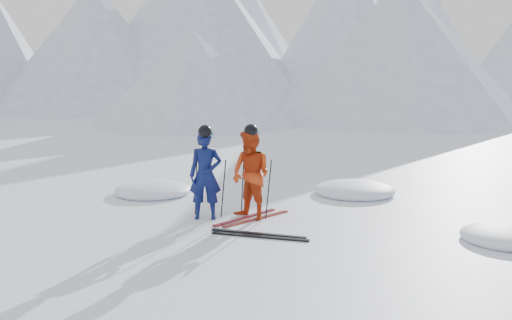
% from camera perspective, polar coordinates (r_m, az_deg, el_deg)
% --- Properties ---
extents(ground, '(160.00, 160.00, 0.00)m').
position_cam_1_polar(ground, '(9.56, 10.13, -7.69)').
color(ground, white).
rests_on(ground, ground).
extents(skier_blue, '(0.73, 0.63, 1.69)m').
position_cam_1_polar(skier_blue, '(10.32, -5.34, -1.59)').
color(skier_blue, '#0C154A').
rests_on(skier_blue, ground).
extents(skier_red, '(0.99, 0.87, 1.71)m').
position_cam_1_polar(skier_red, '(10.25, -0.54, -1.57)').
color(skier_red, '#BE360F').
rests_on(skier_red, ground).
extents(pole_blue_left, '(0.11, 0.08, 1.13)m').
position_cam_1_polar(pole_blue_left, '(10.65, -6.32, -2.83)').
color(pole_blue_left, black).
rests_on(pole_blue_left, ground).
extents(pole_blue_right, '(0.11, 0.07, 1.13)m').
position_cam_1_polar(pole_blue_right, '(10.46, -3.45, -2.99)').
color(pole_blue_right, black).
rests_on(pole_blue_right, ground).
extents(pole_red_left, '(0.12, 0.09, 1.14)m').
position_cam_1_polar(pole_red_left, '(10.65, -1.43, -2.75)').
color(pole_red_left, black).
rests_on(pole_red_left, ground).
extents(pole_red_right, '(0.12, 0.08, 1.14)m').
position_cam_1_polar(pole_red_right, '(10.31, 1.33, -3.11)').
color(pole_red_right, black).
rests_on(pole_red_right, ground).
extents(ski_worn_left, '(0.56, 1.66, 0.03)m').
position_cam_1_polar(ski_worn_left, '(10.47, -1.13, -6.05)').
color(ski_worn_left, black).
rests_on(ski_worn_left, ground).
extents(ski_worn_right, '(0.67, 1.63, 0.03)m').
position_cam_1_polar(ski_worn_right, '(10.38, 0.07, -6.19)').
color(ski_worn_right, black).
rests_on(ski_worn_right, ground).
extents(ski_loose_a, '(1.70, 0.27, 0.03)m').
position_cam_1_polar(ski_loose_a, '(9.38, 0.22, -7.76)').
color(ski_loose_a, black).
rests_on(ski_loose_a, ground).
extents(ski_loose_b, '(1.70, 0.33, 0.03)m').
position_cam_1_polar(ski_loose_b, '(9.21, 0.41, -8.07)').
color(ski_loose_b, black).
rests_on(ski_loose_b, ground).
extents(snow_lumps, '(9.83, 5.20, 0.41)m').
position_cam_1_polar(snow_lumps, '(11.48, 7.02, -4.91)').
color(snow_lumps, white).
rests_on(snow_lumps, ground).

